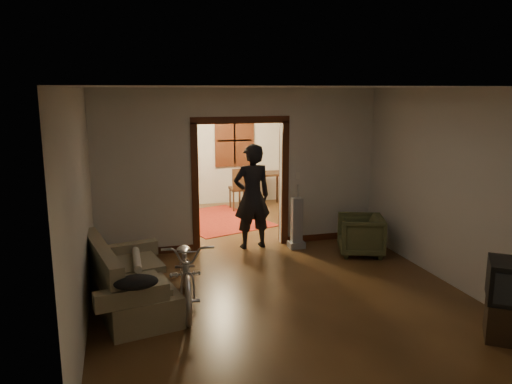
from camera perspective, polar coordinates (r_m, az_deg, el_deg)
name	(u,v)px	position (r m, az deg, el deg)	size (l,w,h in m)	color
floor	(251,259)	(8.39, -0.55, -7.65)	(5.00, 8.50, 0.01)	#3F2714
ceiling	(251,88)	(7.92, -0.59, 11.85)	(5.00, 8.50, 0.01)	white
wall_back	(206,147)	(12.15, -5.75, 5.11)	(5.00, 0.02, 2.80)	beige
wall_left	(88,184)	(7.79, -18.65, 0.88)	(0.02, 8.50, 2.80)	beige
wall_right	(390,170)	(9.00, 15.02, 2.48)	(0.02, 8.50, 2.80)	beige
partition_wall	(240,169)	(8.75, -1.83, 2.62)	(5.00, 0.14, 2.80)	beige
door_casing	(240,186)	(8.80, -1.82, 0.70)	(1.74, 0.20, 2.32)	#3F1C0E
far_window	(234,140)	(12.23, -2.49, 5.91)	(0.98, 0.06, 1.28)	black
chandelier	(220,110)	(10.36, -4.19, 9.29)	(0.24, 0.24, 0.24)	#FFE0A5
light_switch	(298,176)	(9.01, 4.79, 1.88)	(0.08, 0.01, 0.12)	silver
sofa	(130,275)	(6.70, -14.18, -9.20)	(0.84, 1.86, 0.86)	brown
rolled_paper	(137,259)	(6.95, -13.46, -7.51)	(0.10, 0.10, 0.82)	beige
jacket	(136,282)	(5.76, -13.56, -9.99)	(0.49, 0.37, 0.14)	black
bicycle	(187,270)	(6.61, -7.88, -8.84)	(0.63, 1.80, 0.95)	silver
armchair	(360,235)	(8.71, 11.86, -4.83)	(0.72, 0.74, 0.68)	#484C2B
tv_stand	(507,320)	(6.45, 26.75, -12.95)	(0.49, 0.45, 0.45)	black
crt_tv	(511,281)	(6.28, 27.14, -9.09)	(0.53, 0.48, 0.46)	black
vacuum	(297,223)	(8.86, 4.68, -3.54)	(0.28, 0.22, 0.91)	gray
person	(252,197)	(8.75, -0.46, -0.52)	(0.68, 0.44, 1.86)	black
oriental_rug	(217,220)	(10.82, -4.49, -3.18)	(1.72, 2.26, 0.02)	maroon
locker	(157,171)	(11.55, -11.25, 2.36)	(0.95, 0.53, 1.90)	#223721
globe	(155,127)	(11.43, -11.45, 7.25)	(0.31, 0.31, 0.31)	#1E5972
desk	(261,190)	(12.04, 0.60, 0.27)	(1.07, 0.60, 0.79)	#341E11
desk_chair	(240,189)	(11.63, -1.89, 0.39)	(0.44, 0.44, 1.00)	#341E11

